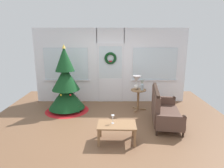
% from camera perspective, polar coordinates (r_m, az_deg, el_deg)
% --- Properties ---
extents(ground_plane, '(6.76, 6.76, 0.00)m').
position_cam_1_polar(ground_plane, '(5.29, -0.56, -12.00)').
color(ground_plane, brown).
extents(back_wall_with_door, '(5.20, 0.19, 2.55)m').
position_cam_1_polar(back_wall_with_door, '(6.93, -0.41, 5.25)').
color(back_wall_with_door, white).
rests_on(back_wall_with_door, ground).
extents(christmas_tree, '(1.35, 1.35, 2.05)m').
position_cam_1_polar(christmas_tree, '(6.28, -12.98, -1.05)').
color(christmas_tree, '#4C331E').
rests_on(christmas_tree, ground).
extents(settee_sofa, '(0.91, 1.65, 0.96)m').
position_cam_1_polar(settee_sofa, '(5.50, 14.26, -7.19)').
color(settee_sofa, black).
rests_on(settee_sofa, ground).
extents(side_table, '(0.50, 0.48, 0.66)m').
position_cam_1_polar(side_table, '(6.29, 7.52, -3.29)').
color(side_table, '#8E6642').
rests_on(side_table, ground).
extents(table_lamp, '(0.28, 0.28, 0.44)m').
position_cam_1_polar(table_lamp, '(6.20, 7.06, 1.01)').
color(table_lamp, silver).
rests_on(table_lamp, side_table).
extents(flower_vase, '(0.11, 0.10, 0.35)m').
position_cam_1_polar(flower_vase, '(6.17, 8.60, -0.71)').
color(flower_vase, '#99ADBC').
rests_on(flower_vase, side_table).
extents(coffee_table, '(0.85, 0.54, 0.41)m').
position_cam_1_polar(coffee_table, '(4.47, 1.40, -12.10)').
color(coffee_table, '#8E6642').
rests_on(coffee_table, ground).
extents(wine_glass, '(0.08, 0.08, 0.20)m').
position_cam_1_polar(wine_glass, '(4.42, 0.25, -9.50)').
color(wine_glass, silver).
rests_on(wine_glass, coffee_table).
extents(gift_box, '(0.22, 0.20, 0.22)m').
position_cam_1_polar(gift_box, '(6.25, -10.24, -7.00)').
color(gift_box, '#266633').
rests_on(gift_box, ground).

